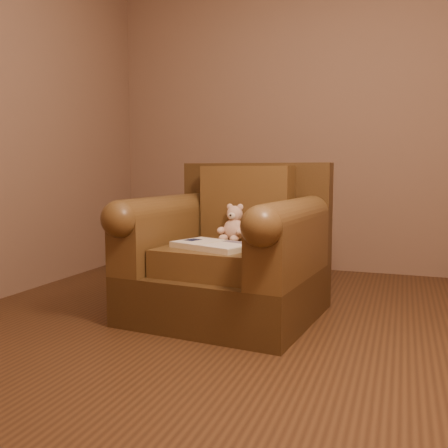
% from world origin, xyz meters
% --- Properties ---
extents(floor, '(4.00, 4.00, 0.00)m').
position_xyz_m(floor, '(0.00, 0.00, 0.00)').
color(floor, '#4D301A').
rests_on(floor, ground).
extents(room, '(4.02, 4.02, 2.71)m').
position_xyz_m(room, '(0.00, 0.00, 1.71)').
color(room, '#8A6A55').
rests_on(room, ground).
extents(armchair, '(1.17, 1.12, 0.97)m').
position_xyz_m(armchair, '(-0.32, 0.35, 0.37)').
color(armchair, '#432E16').
rests_on(armchair, floor).
extents(teddy_bear, '(0.18, 0.20, 0.25)m').
position_xyz_m(teddy_bear, '(-0.33, 0.44, 0.55)').
color(teddy_bear, beige).
rests_on(teddy_bear, armchair).
extents(guidebook, '(0.52, 0.41, 0.04)m').
position_xyz_m(guidebook, '(-0.34, 0.10, 0.48)').
color(guidebook, beige).
rests_on(guidebook, armchair).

